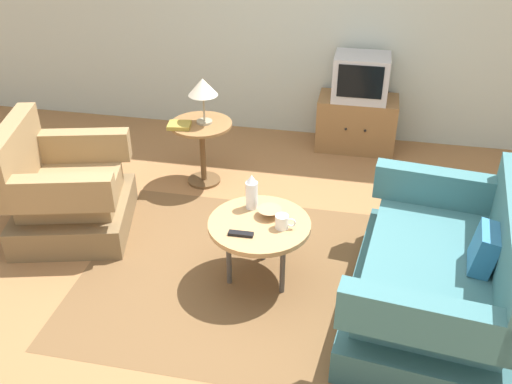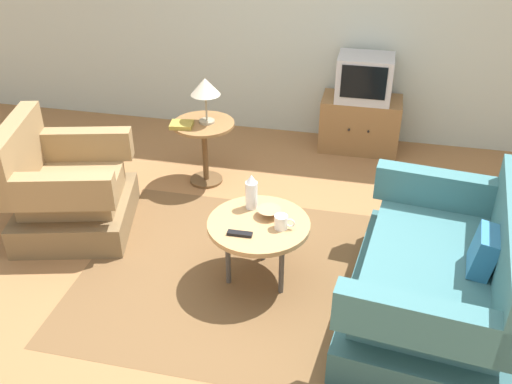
{
  "view_description": "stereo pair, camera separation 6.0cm",
  "coord_description": "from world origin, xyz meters",
  "px_view_note": "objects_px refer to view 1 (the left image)",
  "views": [
    {
      "loc": [
        0.69,
        -3.09,
        2.59
      ],
      "look_at": [
        0.01,
        0.21,
        0.55
      ],
      "focal_mm": 39.66,
      "sensor_mm": 36.0,
      "label": 1
    },
    {
      "loc": [
        0.75,
        -3.07,
        2.59
      ],
      "look_at": [
        0.01,
        0.21,
        0.55
      ],
      "focal_mm": 39.66,
      "sensor_mm": 36.0,
      "label": 2
    }
  ],
  "objects_px": {
    "couch": "(440,279)",
    "vase": "(252,192)",
    "table_lamp": "(203,88)",
    "armchair": "(64,194)",
    "tv_stand": "(356,123)",
    "bowl": "(269,212)",
    "side_table": "(202,140)",
    "mug": "(282,222)",
    "coffee_table": "(259,227)",
    "book": "(179,125)",
    "television": "(361,77)",
    "tv_remote_dark": "(241,234)"
  },
  "relations": [
    {
      "from": "couch",
      "to": "vase",
      "type": "bearing_deg",
      "value": 83.47
    },
    {
      "from": "table_lamp",
      "to": "vase",
      "type": "height_order",
      "value": "table_lamp"
    },
    {
      "from": "armchair",
      "to": "table_lamp",
      "type": "xyz_separation_m",
      "value": [
        0.87,
        0.94,
        0.58
      ]
    },
    {
      "from": "tv_stand",
      "to": "bowl",
      "type": "distance_m",
      "value": 2.18
    },
    {
      "from": "side_table",
      "to": "table_lamp",
      "type": "xyz_separation_m",
      "value": [
        0.03,
        0.01,
        0.47
      ]
    },
    {
      "from": "tv_stand",
      "to": "mug",
      "type": "relative_size",
      "value": 5.59
    },
    {
      "from": "coffee_table",
      "to": "tv_stand",
      "type": "distance_m",
      "value": 2.28
    },
    {
      "from": "armchair",
      "to": "mug",
      "type": "bearing_deg",
      "value": 64.89
    },
    {
      "from": "table_lamp",
      "to": "mug",
      "type": "xyz_separation_m",
      "value": [
        0.89,
        -1.27,
        -0.37
      ]
    },
    {
      "from": "book",
      "to": "couch",
      "type": "bearing_deg",
      "value": -39.15
    },
    {
      "from": "mug",
      "to": "bowl",
      "type": "height_order",
      "value": "mug"
    },
    {
      "from": "armchair",
      "to": "couch",
      "type": "relative_size",
      "value": 0.65
    },
    {
      "from": "coffee_table",
      "to": "tv_stand",
      "type": "height_order",
      "value": "tv_stand"
    },
    {
      "from": "side_table",
      "to": "book",
      "type": "relative_size",
      "value": 2.74
    },
    {
      "from": "tv_stand",
      "to": "bowl",
      "type": "relative_size",
      "value": 4.65
    },
    {
      "from": "television",
      "to": "tv_remote_dark",
      "type": "relative_size",
      "value": 3.15
    },
    {
      "from": "tv_remote_dark",
      "to": "book",
      "type": "xyz_separation_m",
      "value": [
        -0.83,
        1.28,
        0.11
      ]
    },
    {
      "from": "television",
      "to": "vase",
      "type": "xyz_separation_m",
      "value": [
        -0.63,
        -2.02,
        -0.15
      ]
    },
    {
      "from": "vase",
      "to": "book",
      "type": "height_order",
      "value": "vase"
    },
    {
      "from": "television",
      "to": "bowl",
      "type": "relative_size",
      "value": 3.13
    },
    {
      "from": "couch",
      "to": "tv_remote_dark",
      "type": "height_order",
      "value": "couch"
    },
    {
      "from": "couch",
      "to": "tv_stand",
      "type": "relative_size",
      "value": 2.13
    },
    {
      "from": "tv_stand",
      "to": "vase",
      "type": "distance_m",
      "value": 2.15
    },
    {
      "from": "coffee_table",
      "to": "tv_remote_dark",
      "type": "bearing_deg",
      "value": -117.12
    },
    {
      "from": "coffee_table",
      "to": "mug",
      "type": "xyz_separation_m",
      "value": [
        0.16,
        -0.03,
        0.09
      ]
    },
    {
      "from": "vase",
      "to": "book",
      "type": "distance_m",
      "value": 1.25
    },
    {
      "from": "television",
      "to": "book",
      "type": "distance_m",
      "value": 1.82
    },
    {
      "from": "armchair",
      "to": "couch",
      "type": "height_order",
      "value": "armchair"
    },
    {
      "from": "couch",
      "to": "coffee_table",
      "type": "relative_size",
      "value": 2.37
    },
    {
      "from": "tv_stand",
      "to": "television",
      "type": "height_order",
      "value": "television"
    },
    {
      "from": "television",
      "to": "table_lamp",
      "type": "xyz_separation_m",
      "value": [
        -1.27,
        -0.95,
        0.15
      ]
    },
    {
      "from": "television",
      "to": "tv_remote_dark",
      "type": "distance_m",
      "value": 2.45
    },
    {
      "from": "book",
      "to": "armchair",
      "type": "bearing_deg",
      "value": -138.79
    },
    {
      "from": "couch",
      "to": "book",
      "type": "distance_m",
      "value": 2.45
    },
    {
      "from": "television",
      "to": "couch",
      "type": "bearing_deg",
      "value": -74.64
    },
    {
      "from": "vase",
      "to": "bowl",
      "type": "bearing_deg",
      "value": -30.53
    },
    {
      "from": "armchair",
      "to": "tv_remote_dark",
      "type": "relative_size",
      "value": 6.49
    },
    {
      "from": "armchair",
      "to": "tv_stand",
      "type": "xyz_separation_m",
      "value": [
        2.14,
        1.9,
        -0.05
      ]
    },
    {
      "from": "armchair",
      "to": "coffee_table",
      "type": "bearing_deg",
      "value": 64.9
    },
    {
      "from": "bowl",
      "to": "book",
      "type": "distance_m",
      "value": 1.41
    },
    {
      "from": "television",
      "to": "vase",
      "type": "distance_m",
      "value": 2.12
    },
    {
      "from": "table_lamp",
      "to": "side_table",
      "type": "bearing_deg",
      "value": -154.67
    },
    {
      "from": "tv_remote_dark",
      "to": "television",
      "type": "bearing_deg",
      "value": 73.77
    },
    {
      "from": "mug",
      "to": "bowl",
      "type": "relative_size",
      "value": 0.83
    },
    {
      "from": "couch",
      "to": "mug",
      "type": "distance_m",
      "value": 1.05
    },
    {
      "from": "couch",
      "to": "vase",
      "type": "relative_size",
      "value": 6.35
    },
    {
      "from": "tv_remote_dark",
      "to": "bowl",
      "type": "bearing_deg",
      "value": 60.72
    },
    {
      "from": "vase",
      "to": "book",
      "type": "bearing_deg",
      "value": 131.42
    },
    {
      "from": "bowl",
      "to": "book",
      "type": "bearing_deg",
      "value": 133.4
    },
    {
      "from": "armchair",
      "to": "bowl",
      "type": "bearing_deg",
      "value": 68.31
    }
  ]
}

